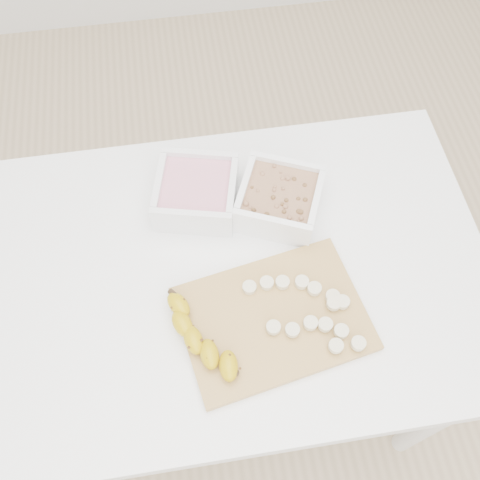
{
  "coord_description": "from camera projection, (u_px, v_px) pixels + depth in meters",
  "views": [
    {
      "loc": [
        -0.08,
        -0.47,
        1.71
      ],
      "look_at": [
        0.0,
        0.03,
        0.81
      ],
      "focal_mm": 40.0,
      "sensor_mm": 36.0,
      "label": 1
    }
  ],
  "objects": [
    {
      "name": "banana",
      "position": [
        201.0,
        339.0,
        0.96
      ],
      "size": [
        0.11,
        0.2,
        0.03
      ],
      "primitive_type": null,
      "rotation": [
        0.0,
        0.0,
        0.33
      ],
      "color": "#B79609",
      "rests_on": "cutting_board"
    },
    {
      "name": "ground",
      "position": [
        241.0,
        371.0,
        1.72
      ],
      "size": [
        3.5,
        3.5,
        0.0
      ],
      "primitive_type": "plane",
      "color": "#C6AD89",
      "rests_on": "ground"
    },
    {
      "name": "bowl_granola",
      "position": [
        280.0,
        199.0,
        1.11
      ],
      "size": [
        0.21,
        0.21,
        0.08
      ],
      "color": "white",
      "rests_on": "table"
    },
    {
      "name": "banana_slices",
      "position": [
        310.0,
        310.0,
        1.0
      ],
      "size": [
        0.2,
        0.17,
        0.02
      ],
      "color": "beige",
      "rests_on": "cutting_board"
    },
    {
      "name": "bowl_yogurt",
      "position": [
        197.0,
        192.0,
        1.11
      ],
      "size": [
        0.2,
        0.2,
        0.08
      ],
      "color": "white",
      "rests_on": "table"
    },
    {
      "name": "cutting_board",
      "position": [
        273.0,
        318.0,
        1.01
      ],
      "size": [
        0.38,
        0.3,
        0.01
      ],
      "primitive_type": "cube",
      "rotation": [
        0.0,
        0.0,
        0.18
      ],
      "color": "#AB7E40",
      "rests_on": "table"
    },
    {
      "name": "table",
      "position": [
        242.0,
        287.0,
        1.15
      ],
      "size": [
        1.0,
        0.7,
        0.75
      ],
      "color": "white",
      "rests_on": "ground"
    }
  ]
}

